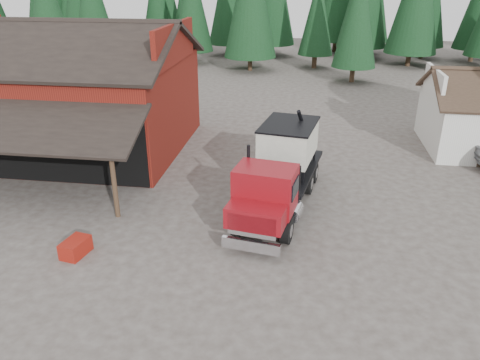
# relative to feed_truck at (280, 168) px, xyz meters

# --- Properties ---
(ground) EXTENTS (120.00, 120.00, 0.00)m
(ground) POSITION_rel_feed_truck_xyz_m (-1.05, -4.02, -1.81)
(ground) COLOR #443C36
(ground) RESTS_ON ground
(red_barn) EXTENTS (12.80, 13.63, 7.18)m
(red_barn) POSITION_rel_feed_truck_xyz_m (-12.05, 5.88, 0.88)
(red_barn) COLOR maroon
(red_barn) RESTS_ON ground
(conifer_backdrop) EXTENTS (76.00, 16.00, 16.00)m
(conifer_backdrop) POSITION_rel_feed_truck_xyz_m (-1.05, 37.98, -1.81)
(conifer_backdrop) COLOR black
(conifer_backdrop) RESTS_ON ground
(near_pine_a) EXTENTS (4.40, 4.40, 11.40)m
(near_pine_a) POSITION_rel_feed_truck_xyz_m (-23.05, 23.98, 4.58)
(near_pine_a) COLOR #382619
(near_pine_a) RESTS_ON ground
(near_pine_b) EXTENTS (3.96, 3.96, 10.40)m
(near_pine_b) POSITION_rel_feed_truck_xyz_m (4.95, 25.98, 4.08)
(near_pine_b) COLOR #382619
(near_pine_b) RESTS_ON ground
(feed_truck) EXTENTS (3.68, 8.83, 3.87)m
(feed_truck) POSITION_rel_feed_truck_xyz_m (0.00, 0.00, 0.00)
(feed_truck) COLOR black
(feed_truck) RESTS_ON ground
(equip_box) EXTENTS (0.90, 1.21, 0.60)m
(equip_box) POSITION_rel_feed_truck_xyz_m (-7.05, -4.91, -1.51)
(equip_box) COLOR maroon
(equip_box) RESTS_ON ground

